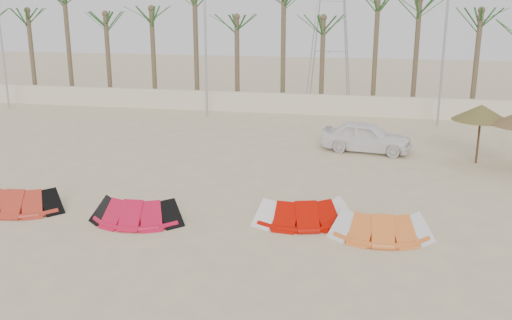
% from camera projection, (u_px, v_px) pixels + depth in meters
% --- Properties ---
extents(ground, '(120.00, 120.00, 0.00)m').
position_uv_depth(ground, '(214.00, 261.00, 16.06)').
color(ground, beige).
rests_on(ground, ground).
extents(boundary_wall, '(60.00, 0.30, 1.30)m').
position_uv_depth(boundary_wall, '(306.00, 104.00, 36.64)').
color(boundary_wall, beige).
rests_on(boundary_wall, ground).
extents(palm_line, '(52.00, 4.00, 7.70)m').
position_uv_depth(palm_line, '(321.00, 11.00, 36.36)').
color(palm_line, brown).
rests_on(palm_line, ground).
extents(lamp_b, '(1.25, 0.14, 11.00)m').
position_uv_depth(lamp_b, '(206.00, 23.00, 34.51)').
color(lamp_b, '#A5A8AD').
rests_on(lamp_b, ground).
extents(lamp_c, '(1.25, 0.14, 11.00)m').
position_uv_depth(lamp_c, '(447.00, 25.00, 31.83)').
color(lamp_c, '#A5A8AD').
rests_on(lamp_c, ground).
extents(pylon, '(3.00, 3.00, 14.00)m').
position_uv_depth(pylon, '(328.00, 99.00, 42.28)').
color(pylon, '#A5A8AD').
rests_on(pylon, ground).
extents(kite_red_left, '(3.12, 1.83, 0.90)m').
position_uv_depth(kite_red_left, '(24.00, 198.00, 19.91)').
color(kite_red_left, '#B82F1F').
rests_on(kite_red_left, ground).
extents(kite_red_mid, '(3.11, 1.64, 0.90)m').
position_uv_depth(kite_red_mid, '(139.00, 208.00, 18.91)').
color(kite_red_mid, red).
rests_on(kite_red_mid, ground).
extents(kite_red_right, '(3.53, 2.28, 0.90)m').
position_uv_depth(kite_red_right, '(306.00, 209.00, 18.86)').
color(kite_red_right, '#B40900').
rests_on(kite_red_right, ground).
extents(kite_orange, '(3.14, 1.71, 0.90)m').
position_uv_depth(kite_orange, '(381.00, 223.00, 17.67)').
color(kite_orange, orange).
rests_on(kite_orange, ground).
extents(parasol_left, '(2.51, 2.51, 2.67)m').
position_uv_depth(parasol_left, '(481.00, 113.00, 25.07)').
color(parasol_left, '#4C331E').
rests_on(parasol_left, ground).
extents(car, '(4.48, 2.34, 1.46)m').
position_uv_depth(car, '(366.00, 137.00, 27.47)').
color(car, white).
rests_on(car, ground).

